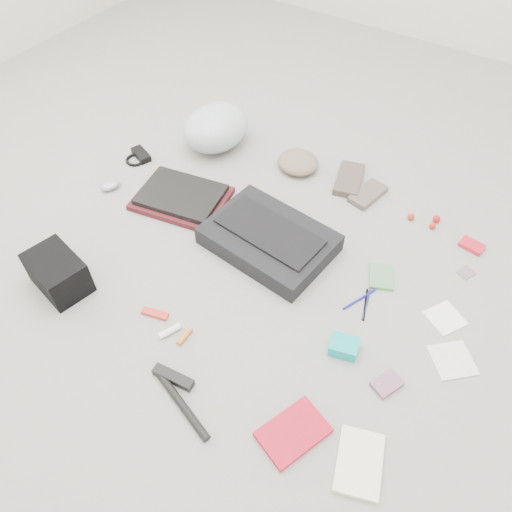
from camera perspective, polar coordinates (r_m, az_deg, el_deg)
The scene contains 33 objects.
ground_plane at distance 1.82m, azimuth -0.00°, elevation -1.03°, with size 4.00×4.00×0.00m, color gray.
messenger_bag at distance 1.86m, azimuth 1.50°, elevation 1.92°, with size 0.45×0.32×0.08m, color black.
bag_flap at distance 1.83m, azimuth 1.52°, elevation 2.84°, with size 0.39×0.18×0.01m, color black.
laptop_sleeve at distance 2.07m, azimuth -8.49°, elevation 6.50°, with size 0.36×0.27×0.02m, color #50171C.
laptop at distance 2.06m, azimuth -8.57°, elevation 6.97°, with size 0.32×0.23×0.02m, color black.
bike_helmet at distance 2.30m, azimuth -4.61°, elevation 14.43°, with size 0.26×0.32×0.19m, color silver.
beanie at distance 2.21m, azimuth 4.84°, elevation 10.64°, with size 0.18×0.17×0.06m, color #7B6A56.
mitten_left at distance 2.17m, azimuth 10.59°, elevation 8.60°, with size 0.10×0.21×0.03m, color brown.
mitten_right at distance 2.12m, azimuth 12.65°, elevation 6.90°, with size 0.09×0.17×0.03m, color #63534C.
power_brick at distance 2.33m, azimuth -13.00°, elevation 11.23°, with size 0.11×0.05×0.03m, color black.
cable_coil at distance 2.32m, azimuth -13.61°, elevation 10.64°, with size 0.09×0.09×0.01m, color black.
mouse at distance 2.19m, azimuth -16.30°, elevation 7.76°, with size 0.05×0.09×0.03m, color #9794A8.
camera_bag at distance 1.84m, azimuth -21.69°, elevation -1.81°, with size 0.21×0.14×0.13m, color black.
multitool at distance 1.72m, azimuth -11.47°, elevation -6.48°, with size 0.09×0.03×0.01m, color red.
toiletry_tube_white at distance 1.67m, azimuth -9.82°, elevation -8.45°, with size 0.02×0.02×0.08m, color white.
toiletry_tube_orange at distance 1.65m, azimuth -8.18°, elevation -9.05°, with size 0.02×0.02×0.07m, color orange.
u_lock at distance 1.58m, azimuth -9.44°, elevation -13.52°, with size 0.13×0.03×0.03m, color black.
bike_pump at distance 1.54m, azimuth -8.54°, elevation -16.35°, with size 0.02×0.02×0.27m, color black.
book_red at distance 1.50m, azimuth 4.27°, elevation -19.45°, with size 0.13×0.19×0.02m, color red.
book_white at distance 1.49m, azimuth 11.72°, elevation -22.13°, with size 0.12×0.18×0.02m, color white.
notepad at distance 1.84m, azimuth 14.11°, elevation -2.32°, with size 0.08×0.11×0.01m, color #4F8A4D.
pen_blue at distance 1.76m, azimuth 11.74°, elevation -4.86°, with size 0.01×0.01×0.15m, color navy.
pen_black at distance 1.75m, azimuth 12.38°, elevation -5.44°, with size 0.01×0.01×0.13m, color black.
pen_navy at distance 1.75m, azimuth 12.51°, elevation -5.43°, with size 0.01×0.01×0.13m, color navy.
accordion_wallet at distance 1.62m, azimuth 9.99°, elevation -10.15°, with size 0.09×0.07×0.04m, color #0BB8B6.
card_deck at distance 1.60m, azimuth 14.71°, elevation -13.96°, with size 0.06×0.09×0.02m, color #935C76.
napkin_top at distance 1.80m, azimuth 20.81°, elevation -6.65°, with size 0.11×0.11×0.01m, color white.
napkin_bottom at distance 1.71m, azimuth 21.53°, elevation -11.02°, with size 0.12×0.12×0.01m, color silver.
lollipop_a at distance 2.07m, azimuth 17.28°, elevation 4.31°, with size 0.03×0.03×0.03m, color #AF2A11.
lollipop_b at distance 2.06m, azimuth 19.54°, elevation 3.26°, with size 0.03×0.03×0.03m, color red.
lollipop_c at distance 2.09m, azimuth 19.94°, elevation 4.02°, with size 0.03×0.03×0.03m, color red.
altoids_tin at distance 2.04m, azimuth 23.44°, elevation 1.09°, with size 0.09×0.05×0.02m, color red.
stamp_sheet at distance 1.95m, azimuth 22.87°, elevation -1.76°, with size 0.05×0.06×0.00m, color gray.
Camera 1 is at (0.64, -0.98, 1.40)m, focal length 35.00 mm.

